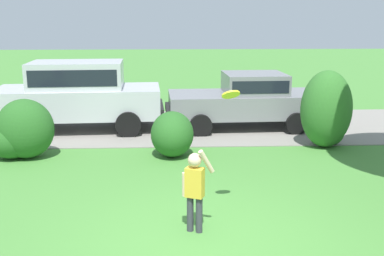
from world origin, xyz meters
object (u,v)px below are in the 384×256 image
at_px(parked_suv, 78,92).
at_px(parked_sedan, 246,98).
at_px(frisbee, 231,95).
at_px(child_thrower, 195,186).

bearing_deg(parked_suv, parked_sedan, 1.54).
distance_m(parked_sedan, frisbee, 6.27).
height_order(parked_suv, child_thrower, parked_suv).
xyz_separation_m(parked_sedan, parked_suv, (-4.72, -0.13, 0.23)).
height_order(parked_sedan, frisbee, frisbee).
bearing_deg(child_thrower, parked_suv, 114.41).
bearing_deg(parked_sedan, frisbee, -101.41).
bearing_deg(parked_sedan, parked_suv, -178.46).
xyz_separation_m(parked_suv, child_thrower, (2.93, -6.47, -0.36)).
relative_size(parked_sedan, child_thrower, 3.47).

